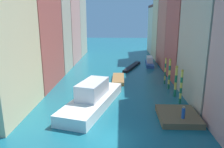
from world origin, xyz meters
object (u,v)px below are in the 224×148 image
object	(u,v)px
motorboat_0	(150,62)
person_on_dock	(183,113)
waterfront_dock	(178,116)
motorboat_1	(118,79)
vaporetto_white	(93,98)
mooring_pole_1	(176,81)
gondola_black	(132,67)
mooring_pole_2	(169,74)
mooring_pole_0	(181,86)
mooring_pole_3	(165,71)

from	to	relation	value
motorboat_0	person_on_dock	bearing A→B (deg)	-90.36
waterfront_dock	person_on_dock	world-z (taller)	person_on_dock
motorboat_1	vaporetto_white	bearing A→B (deg)	-104.60
mooring_pole_1	gondola_black	world-z (taller)	mooring_pole_1
motorboat_0	motorboat_1	size ratio (longest dim) A/B	1.22
person_on_dock	vaporetto_white	xyz separation A→B (m)	(-10.05, 4.31, -0.15)
motorboat_0	mooring_pole_1	bearing A→B (deg)	-87.40
mooring_pole_2	waterfront_dock	bearing A→B (deg)	-96.20
person_on_dock	mooring_pole_0	bearing A→B (deg)	78.37
mooring_pole_2	mooring_pole_3	distance (m)	2.46
vaporetto_white	mooring_pole_3	bearing A→B (deg)	42.77
mooring_pole_0	gondola_black	distance (m)	21.47
mooring_pole_1	mooring_pole_2	world-z (taller)	mooring_pole_2
waterfront_dock	mooring_pole_1	bearing A→B (deg)	79.64
person_on_dock	vaporetto_white	bearing A→B (deg)	156.80
mooring_pole_1	motorboat_0	size ratio (longest dim) A/B	0.57
person_on_dock	gondola_black	bearing A→B (deg)	98.66
mooring_pole_3	vaporetto_white	bearing A→B (deg)	-137.23
person_on_dock	gondola_black	xyz separation A→B (m)	(-4.03, 26.46, -1.05)
mooring_pole_1	mooring_pole_3	xyz separation A→B (m)	(-0.32, 5.95, -0.02)
mooring_pole_1	mooring_pole_3	size ratio (longest dim) A/B	1.00
waterfront_dock	mooring_pole_3	distance (m)	13.34
waterfront_dock	motorboat_1	size ratio (longest dim) A/B	0.78
waterfront_dock	motorboat_0	world-z (taller)	motorboat_0
gondola_black	mooring_pole_0	bearing A→B (deg)	-75.88
mooring_pole_3	waterfront_dock	bearing A→B (deg)	-94.36
vaporetto_white	gondola_black	size ratio (longest dim) A/B	1.36
mooring_pole_2	motorboat_1	bearing A→B (deg)	152.64
person_on_dock	vaporetto_white	distance (m)	10.93
vaporetto_white	gondola_black	xyz separation A→B (m)	(6.02, 22.15, -0.90)
person_on_dock	motorboat_1	xyz separation A→B (m)	(-6.99, 16.04, -0.98)
waterfront_dock	person_on_dock	xyz separation A→B (m)	(0.18, -1.20, 0.96)
vaporetto_white	person_on_dock	bearing A→B (deg)	-23.20
gondola_black	motorboat_1	bearing A→B (deg)	-105.86
waterfront_dock	mooring_pole_1	distance (m)	7.59
mooring_pole_2	vaporetto_white	size ratio (longest dim) A/B	0.35
waterfront_dock	motorboat_0	size ratio (longest dim) A/B	0.64
mooring_pole_1	mooring_pole_2	distance (m)	3.51
mooring_pole_1	gondola_black	xyz separation A→B (m)	(-5.17, 18.05, -2.06)
person_on_dock	mooring_pole_3	size ratio (longest dim) A/B	0.31
vaporetto_white	waterfront_dock	bearing A→B (deg)	-17.44
waterfront_dock	vaporetto_white	world-z (taller)	vaporetto_white
vaporetto_white	mooring_pole_2	bearing A→B (deg)	34.58
waterfront_dock	mooring_pole_1	world-z (taller)	mooring_pole_1
gondola_black	mooring_pole_3	bearing A→B (deg)	-68.13
waterfront_dock	mooring_pole_1	xyz separation A→B (m)	(1.32, 7.21, 1.98)
mooring_pole_0	mooring_pole_1	world-z (taller)	mooring_pole_0
mooring_pole_1	gondola_black	size ratio (longest dim) A/B	0.45
mooring_pole_0	gondola_black	size ratio (longest dim) A/B	0.46
mooring_pole_3	gondola_black	size ratio (longest dim) A/B	0.45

